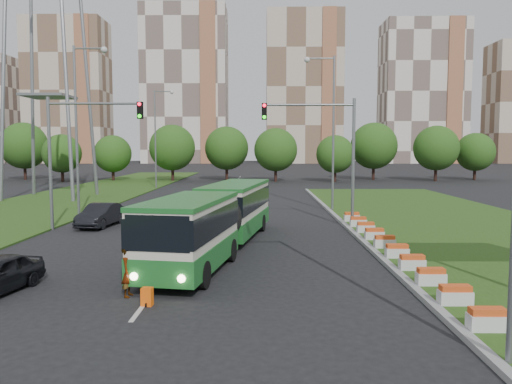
{
  "coord_description": "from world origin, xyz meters",
  "views": [
    {
      "loc": [
        0.72,
        -20.88,
        4.94
      ],
      "look_at": [
        0.44,
        5.86,
        2.6
      ],
      "focal_mm": 35.0,
      "sensor_mm": 36.0,
      "label": 1
    }
  ],
  "objects_px": {
    "traffic_mast_left": "(76,142)",
    "articulated_bus": "(216,218)",
    "traffic_mast_median": "(327,142)",
    "shopping_trolley": "(147,297)",
    "car_left_far": "(101,215)",
    "pedestrian": "(128,272)"
  },
  "relations": [
    {
      "from": "traffic_mast_left",
      "to": "articulated_bus",
      "type": "bearing_deg",
      "value": -34.23
    },
    {
      "from": "traffic_mast_median",
      "to": "shopping_trolley",
      "type": "bearing_deg",
      "value": -116.14
    },
    {
      "from": "traffic_mast_left",
      "to": "car_left_far",
      "type": "bearing_deg",
      "value": 56.33
    },
    {
      "from": "articulated_bus",
      "to": "car_left_far",
      "type": "bearing_deg",
      "value": 146.7
    },
    {
      "from": "articulated_bus",
      "to": "shopping_trolley",
      "type": "height_order",
      "value": "articulated_bus"
    },
    {
      "from": "car_left_far",
      "to": "shopping_trolley",
      "type": "bearing_deg",
      "value": -61.13
    },
    {
      "from": "car_left_far",
      "to": "shopping_trolley",
      "type": "distance_m",
      "value": 17.27
    },
    {
      "from": "car_left_far",
      "to": "shopping_trolley",
      "type": "height_order",
      "value": "car_left_far"
    },
    {
      "from": "traffic_mast_median",
      "to": "car_left_far",
      "type": "height_order",
      "value": "traffic_mast_median"
    },
    {
      "from": "traffic_mast_left",
      "to": "pedestrian",
      "type": "xyz_separation_m",
      "value": [
        6.66,
        -13.62,
        -4.5
      ]
    },
    {
      "from": "articulated_bus",
      "to": "shopping_trolley",
      "type": "bearing_deg",
      "value": -89.81
    },
    {
      "from": "car_left_far",
      "to": "articulated_bus",
      "type": "bearing_deg",
      "value": -36.46
    },
    {
      "from": "car_left_far",
      "to": "shopping_trolley",
      "type": "relative_size",
      "value": 7.68
    },
    {
      "from": "pedestrian",
      "to": "articulated_bus",
      "type": "bearing_deg",
      "value": -11.33
    },
    {
      "from": "articulated_bus",
      "to": "traffic_mast_median",
      "type": "bearing_deg",
      "value": 58.07
    },
    {
      "from": "traffic_mast_left",
      "to": "shopping_trolley",
      "type": "distance_m",
      "value": 17.17
    },
    {
      "from": "traffic_mast_left",
      "to": "car_left_far",
      "type": "xyz_separation_m",
      "value": [
        0.91,
        1.36,
        -4.62
      ]
    },
    {
      "from": "car_left_far",
      "to": "pedestrian",
      "type": "relative_size",
      "value": 2.61
    },
    {
      "from": "traffic_mast_median",
      "to": "traffic_mast_left",
      "type": "distance_m",
      "value": 15.19
    },
    {
      "from": "traffic_mast_median",
      "to": "articulated_bus",
      "type": "distance_m",
      "value": 10.15
    },
    {
      "from": "traffic_mast_left",
      "to": "car_left_far",
      "type": "height_order",
      "value": "traffic_mast_left"
    },
    {
      "from": "articulated_bus",
      "to": "pedestrian",
      "type": "distance_m",
      "value": 7.92
    }
  ]
}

